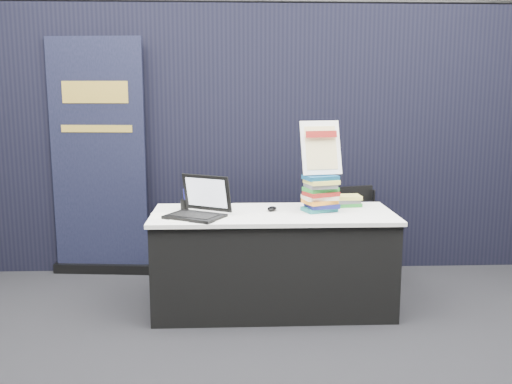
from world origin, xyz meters
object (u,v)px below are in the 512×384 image
at_px(book_stack_tall, 321,193).
at_px(stacking_chair, 357,229).
at_px(info_sign, 321,148).
at_px(laptop, 195,207).
at_px(pullup_banner, 99,172).
at_px(display_table, 273,261).
at_px(book_stack_short, 347,201).

xyz_separation_m(book_stack_tall, stacking_chair, (0.43, 0.65, -0.44)).
relative_size(book_stack_tall, info_sign, 0.67).
relative_size(laptop, pullup_banner, 0.23).
bearing_deg(display_table, book_stack_tall, 3.41).
xyz_separation_m(laptop, book_stack_tall, (0.93, 0.13, 0.07)).
height_order(display_table, book_stack_short, book_stack_short).
relative_size(laptop, info_sign, 1.15).
bearing_deg(book_stack_short, info_sign, -144.84).
height_order(info_sign, pullup_banner, pullup_banner).
bearing_deg(stacking_chair, info_sign, -142.38).
bearing_deg(book_stack_short, pullup_banner, 160.87).
bearing_deg(book_stack_tall, pullup_banner, 153.37).
xyz_separation_m(laptop, info_sign, (0.93, 0.16, 0.41)).
bearing_deg(book_stack_short, laptop, -164.14).
distance_m(info_sign, stacking_chair, 1.08).
distance_m(book_stack_tall, book_stack_short, 0.33).
xyz_separation_m(book_stack_short, pullup_banner, (-2.09, 0.72, 0.14)).
bearing_deg(info_sign, pullup_banner, 142.31).
distance_m(book_stack_short, pullup_banner, 2.22).
bearing_deg(book_stack_short, stacking_chair, 67.39).
bearing_deg(info_sign, laptop, 178.07).
relative_size(display_table, book_stack_tall, 6.54).
height_order(book_stack_short, pullup_banner, pullup_banner).
xyz_separation_m(pullup_banner, stacking_chair, (2.28, -0.27, -0.49)).
distance_m(info_sign, pullup_banner, 2.07).
bearing_deg(pullup_banner, laptop, -43.57).
distance_m(display_table, pullup_banner, 1.85).
bearing_deg(pullup_banner, stacking_chair, -1.40).
height_order(book_stack_tall, stacking_chair, book_stack_tall).
xyz_separation_m(info_sign, pullup_banner, (-1.85, 0.90, -0.29)).
height_order(display_table, book_stack_tall, book_stack_tall).
distance_m(book_stack_tall, pullup_banner, 2.07).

